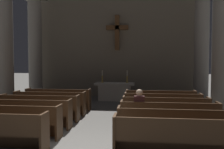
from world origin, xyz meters
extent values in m
cube|color=#422B19|center=(-0.84, -0.02, 0.47)|extent=(0.06, 0.50, 0.95)
cube|color=#422B19|center=(-2.28, 1.00, 0.42)|extent=(2.83, 0.40, 0.05)
cube|color=#422B19|center=(-2.28, 0.77, 0.70)|extent=(2.83, 0.05, 0.50)
cube|color=#422B19|center=(-2.28, 1.18, 0.20)|extent=(2.83, 0.04, 0.40)
cube|color=#422B19|center=(-0.84, 0.98, 0.47)|extent=(0.06, 0.50, 0.95)
cube|color=#422B19|center=(-2.28, 2.00, 0.42)|extent=(2.83, 0.40, 0.05)
cube|color=#422B19|center=(-2.28, 1.77, 0.70)|extent=(2.83, 0.05, 0.50)
cube|color=#422B19|center=(-2.28, 2.18, 0.20)|extent=(2.83, 0.04, 0.40)
cube|color=#422B19|center=(-0.84, 1.98, 0.47)|extent=(0.06, 0.50, 0.95)
cube|color=#422B19|center=(-2.28, 3.00, 0.42)|extent=(2.83, 0.40, 0.05)
cube|color=#422B19|center=(-2.28, 2.77, 0.70)|extent=(2.83, 0.05, 0.50)
cube|color=#422B19|center=(-2.28, 3.18, 0.20)|extent=(2.83, 0.04, 0.40)
cube|color=#422B19|center=(-0.84, 2.98, 0.47)|extent=(0.06, 0.50, 0.95)
cube|color=#422B19|center=(-3.73, 2.98, 0.47)|extent=(0.06, 0.50, 0.95)
cube|color=#422B19|center=(-2.28, 4.00, 0.42)|extent=(2.83, 0.40, 0.05)
cube|color=#422B19|center=(-2.28, 3.77, 0.70)|extent=(2.83, 0.05, 0.50)
cube|color=#422B19|center=(-2.28, 4.18, 0.20)|extent=(2.83, 0.04, 0.40)
cube|color=#422B19|center=(-0.84, 3.98, 0.47)|extent=(0.06, 0.50, 0.95)
cube|color=#422B19|center=(-3.73, 3.98, 0.47)|extent=(0.06, 0.50, 0.95)
cube|color=#422B19|center=(-2.28, 4.99, 0.42)|extent=(2.83, 0.40, 0.05)
cube|color=#422B19|center=(-2.28, 4.77, 0.70)|extent=(2.83, 0.05, 0.50)
cube|color=#422B19|center=(-2.28, 5.17, 0.20)|extent=(2.83, 0.04, 0.40)
cube|color=#422B19|center=(-0.84, 4.97, 0.47)|extent=(0.06, 0.50, 0.95)
cube|color=#422B19|center=(-3.73, 4.97, 0.47)|extent=(0.06, 0.50, 0.95)
cube|color=#422B19|center=(2.28, 0.00, 0.42)|extent=(2.83, 0.40, 0.05)
cube|color=#422B19|center=(2.28, -0.23, 0.70)|extent=(2.83, 0.05, 0.50)
cube|color=#422B19|center=(2.28, 0.18, 0.20)|extent=(2.83, 0.04, 0.40)
cube|color=#422B19|center=(0.84, -0.02, 0.47)|extent=(0.06, 0.50, 0.95)
cube|color=#422B19|center=(2.28, 1.00, 0.42)|extent=(2.83, 0.40, 0.05)
cube|color=#422B19|center=(2.28, 0.77, 0.70)|extent=(2.83, 0.05, 0.50)
cube|color=#422B19|center=(2.28, 1.18, 0.20)|extent=(2.83, 0.04, 0.40)
cube|color=#422B19|center=(0.84, 0.98, 0.47)|extent=(0.06, 0.50, 0.95)
cube|color=#422B19|center=(2.28, 2.00, 0.42)|extent=(2.83, 0.40, 0.05)
cube|color=#422B19|center=(2.28, 1.77, 0.70)|extent=(2.83, 0.05, 0.50)
cube|color=#422B19|center=(2.28, 2.18, 0.20)|extent=(2.83, 0.04, 0.40)
cube|color=#422B19|center=(0.84, 1.98, 0.47)|extent=(0.06, 0.50, 0.95)
cube|color=#422B19|center=(3.73, 1.98, 0.47)|extent=(0.06, 0.50, 0.95)
cube|color=#422B19|center=(2.28, 3.00, 0.42)|extent=(2.83, 0.40, 0.05)
cube|color=#422B19|center=(2.28, 2.77, 0.70)|extent=(2.83, 0.05, 0.50)
cube|color=#422B19|center=(2.28, 3.18, 0.20)|extent=(2.83, 0.04, 0.40)
cube|color=#422B19|center=(0.84, 2.98, 0.47)|extent=(0.06, 0.50, 0.95)
cube|color=#422B19|center=(3.73, 2.98, 0.47)|extent=(0.06, 0.50, 0.95)
cube|color=#422B19|center=(2.28, 4.00, 0.42)|extent=(2.83, 0.40, 0.05)
cube|color=#422B19|center=(2.28, 3.77, 0.70)|extent=(2.83, 0.05, 0.50)
cube|color=#422B19|center=(2.28, 4.18, 0.20)|extent=(2.83, 0.04, 0.40)
cube|color=#422B19|center=(0.84, 3.98, 0.47)|extent=(0.06, 0.50, 0.95)
cube|color=#422B19|center=(3.73, 3.98, 0.47)|extent=(0.06, 0.50, 0.95)
cube|color=#422B19|center=(2.28, 4.99, 0.42)|extent=(2.83, 0.40, 0.05)
cube|color=#422B19|center=(2.28, 4.77, 0.70)|extent=(2.83, 0.05, 0.50)
cube|color=#422B19|center=(2.28, 5.17, 0.20)|extent=(2.83, 0.04, 0.40)
cube|color=#422B19|center=(0.84, 4.97, 0.47)|extent=(0.06, 0.50, 0.95)
cube|color=#422B19|center=(3.73, 4.97, 0.47)|extent=(0.06, 0.50, 0.95)
cube|color=gray|center=(-4.70, 4.74, 0.10)|extent=(1.09, 1.09, 0.20)
cylinder|color=gray|center=(-4.70, 4.74, 2.89)|extent=(0.78, 0.78, 5.78)
cube|color=gray|center=(4.70, 4.74, 0.10)|extent=(1.09, 1.09, 0.20)
cylinder|color=gray|center=(4.70, 4.74, 2.89)|extent=(0.78, 0.78, 5.78)
cube|color=gray|center=(-4.70, 7.90, 0.10)|extent=(1.09, 1.09, 0.20)
cylinder|color=gray|center=(-4.70, 7.90, 2.89)|extent=(0.78, 0.78, 5.78)
cube|color=gray|center=(4.70, 7.90, 0.10)|extent=(1.09, 1.09, 0.20)
cylinder|color=gray|center=(4.70, 7.90, 2.89)|extent=(0.78, 0.78, 5.78)
cube|color=#A8A399|center=(0.00, 7.76, 0.44)|extent=(1.76, 0.72, 0.88)
cube|color=#A8A399|center=(0.00, 7.76, 0.94)|extent=(2.20, 0.90, 0.12)
cube|color=silver|center=(0.00, 7.76, 1.00)|extent=(2.09, 0.86, 0.01)
cylinder|color=#B79338|center=(-0.70, 7.76, 1.02)|extent=(0.16, 0.16, 0.02)
cylinder|color=#B79338|center=(-0.70, 7.76, 1.20)|extent=(0.07, 0.07, 0.38)
cylinder|color=silver|center=(-0.70, 7.76, 1.55)|extent=(0.04, 0.04, 0.31)
cylinder|color=#B79338|center=(0.70, 7.76, 1.02)|extent=(0.16, 0.16, 0.02)
cylinder|color=#B79338|center=(0.70, 7.76, 1.20)|extent=(0.07, 0.07, 0.38)
cylinder|color=silver|center=(0.70, 7.76, 1.55)|extent=(0.04, 0.04, 0.31)
cube|color=#706656|center=(0.00, 9.48, 3.61)|extent=(10.64, 0.25, 7.22)
cube|color=brown|center=(0.00, 9.22, 3.97)|extent=(0.26, 0.26, 2.14)
cube|color=brown|center=(0.00, 9.22, 4.29)|extent=(1.37, 0.26, 0.26)
cube|color=#26262B|center=(1.38, 2.18, 0.23)|extent=(0.24, 0.14, 0.45)
cube|color=#26262B|center=(1.38, 2.05, 0.51)|extent=(0.28, 0.36, 0.12)
cube|color=#381919|center=(1.38, 1.92, 0.84)|extent=(0.32, 0.20, 0.54)
sphere|color=beige|center=(1.38, 1.92, 1.22)|extent=(0.20, 0.20, 0.20)
camera|label=1|loc=(1.39, -5.24, 2.13)|focal=37.55mm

